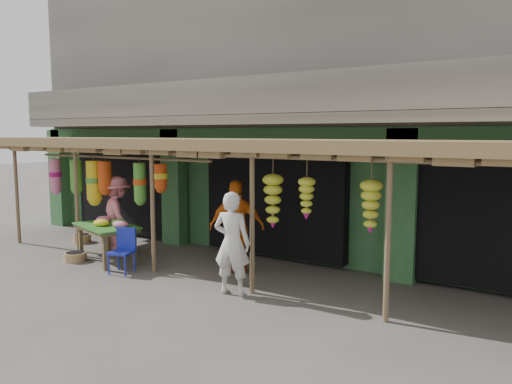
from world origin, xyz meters
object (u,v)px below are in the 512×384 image
Objects in this scene: person_front at (232,243)px; person_vendor at (237,227)px; flower_table at (108,227)px; blue_chair at (123,248)px; person_shopper at (118,215)px.

person_vendor is at bearing -71.16° from person_front.
person_vendor reaches higher than flower_table.
blue_chair is 2.43m from person_vendor.
person_shopper is at bearing -25.57° from person_vendor.
person_shopper is (-0.41, 0.64, 0.15)m from flower_table.
person_front reaches higher than blue_chair.
person_shopper reaches higher than blue_chair.
person_front reaches higher than flower_table.
blue_chair is at bearing 2.35° from person_vendor.
flower_table is 1.99× the size of blue_chair.
person_shopper is at bearing 124.87° from blue_chair.
person_vendor is at bearing -153.60° from person_shopper.
person_front is at bearing 93.01° from person_vendor.
person_vendor reaches higher than person_shopper.
person_front is (2.76, 0.10, 0.42)m from blue_chair.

